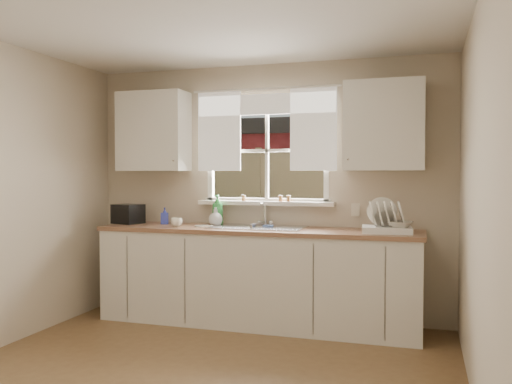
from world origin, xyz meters
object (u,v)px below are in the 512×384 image
(dish_rack, at_px, (386,223))
(soap_bottle_a, at_px, (218,210))
(black_appliance, at_px, (128,214))
(cup, at_px, (177,222))

(dish_rack, relative_size, soap_bottle_a, 1.47)
(soap_bottle_a, relative_size, black_appliance, 1.13)
(dish_rack, bearing_deg, soap_bottle_a, 172.60)
(soap_bottle_a, height_order, cup, soap_bottle_a)
(dish_rack, height_order, black_appliance, dish_rack)
(black_appliance, bearing_deg, cup, 0.71)
(dish_rack, height_order, cup, dish_rack)
(cup, relative_size, black_appliance, 0.41)
(dish_rack, distance_m, cup, 1.96)
(soap_bottle_a, bearing_deg, black_appliance, -164.17)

